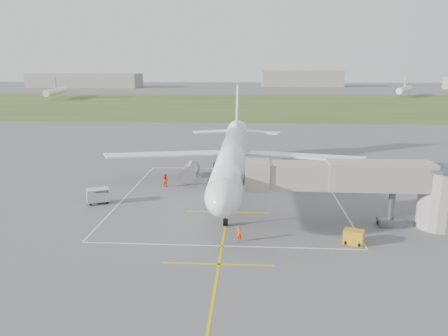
# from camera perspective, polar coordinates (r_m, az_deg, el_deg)

# --- Properties ---
(ground) EXTENTS (700.00, 700.00, 0.00)m
(ground) POSITION_cam_1_polar(r_m,az_deg,el_deg) (62.18, 1.00, -2.73)
(ground) COLOR #58585A
(ground) RESTS_ON ground
(grass_strip) EXTENTS (700.00, 120.00, 0.02)m
(grass_strip) POSITION_cam_1_polar(r_m,az_deg,el_deg) (190.44, 2.86, 8.29)
(grass_strip) COLOR #3D4E22
(grass_strip) RESTS_ON ground
(apron_markings) EXTENTS (28.20, 60.00, 0.01)m
(apron_markings) POSITION_cam_1_polar(r_m,az_deg,el_deg) (56.63, 0.73, -4.37)
(apron_markings) COLOR gold
(apron_markings) RESTS_ON ground
(airliner) EXTENTS (38.93, 46.75, 13.52)m
(airliner) POSITION_cam_1_polar(r_m,az_deg,el_deg) (61.83, 1.05, 1.37)
(airliner) COLOR white
(airliner) RESTS_ON ground
(jet_bridge) EXTENTS (23.40, 5.00, 7.20)m
(jet_bridge) POSITION_cam_1_polar(r_m,az_deg,el_deg) (49.58, 18.74, -2.02)
(jet_bridge) COLOR gray
(jet_bridge) RESTS_ON ground
(gpu_unit) EXTENTS (2.22, 1.88, 1.43)m
(gpu_unit) POSITION_cam_1_polar(r_m,az_deg,el_deg) (45.47, 16.56, -8.64)
(gpu_unit) COLOR orange
(gpu_unit) RESTS_ON ground
(baggage_cart) EXTENTS (3.20, 2.64, 1.92)m
(baggage_cart) POSITION_cam_1_polar(r_m,az_deg,el_deg) (57.84, -16.13, -3.52)
(baggage_cart) COLOR #B5B5B5
(baggage_cart) RESTS_ON ground
(ramp_worker_nose) EXTENTS (0.67, 0.51, 1.66)m
(ramp_worker_nose) POSITION_cam_1_polar(r_m,az_deg,el_deg) (44.11, 1.99, -8.57)
(ramp_worker_nose) COLOR #FF4908
(ramp_worker_nose) RESTS_ON ground
(ramp_worker_wing) EXTENTS (1.15, 1.08, 1.89)m
(ramp_worker_wing) POSITION_cam_1_polar(r_m,az_deg,el_deg) (63.67, -7.66, -1.58)
(ramp_worker_wing) COLOR #F83407
(ramp_worker_wing) RESTS_ON ground
(distant_hangars) EXTENTS (345.00, 49.00, 12.00)m
(distant_hangars) POSITION_cam_1_polar(r_m,az_deg,el_deg) (325.60, 0.34, 11.40)
(distant_hangars) COLOR gray
(distant_hangars) RESTS_ON ground
(distant_aircraft) EXTENTS (193.15, 58.03, 8.85)m
(distant_aircraft) POSITION_cam_1_polar(r_m,az_deg,el_deg) (230.61, 1.60, 10.11)
(distant_aircraft) COLOR white
(distant_aircraft) RESTS_ON ground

